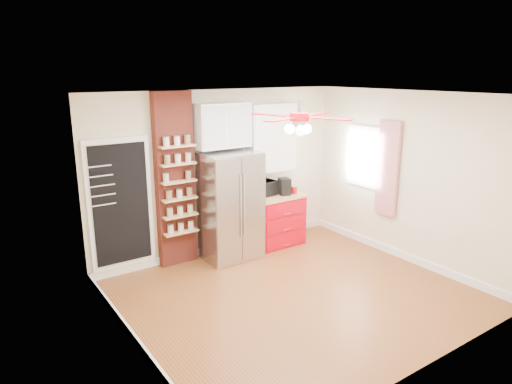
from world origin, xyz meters
TOP-DOWN VIEW (x-y plane):
  - floor at (0.00, 0.00)m, footprint 4.50×4.50m
  - ceiling at (0.00, 0.00)m, footprint 4.50×4.50m
  - wall_back at (0.00, 2.00)m, footprint 4.50×0.02m
  - wall_front at (0.00, -2.00)m, footprint 4.50×0.02m
  - wall_left at (-2.25, 0.00)m, footprint 0.02×4.00m
  - wall_right at (2.25, 0.00)m, footprint 0.02×4.00m
  - chalkboard at (-1.70, 1.96)m, footprint 0.95×0.05m
  - brick_pillar at (-0.85, 1.92)m, footprint 0.60×0.16m
  - fridge at (-0.05, 1.63)m, footprint 0.90×0.70m
  - upper_glass_cabinet at (-0.05, 1.82)m, footprint 0.90×0.35m
  - red_cabinet at (0.92, 1.68)m, footprint 0.94×0.64m
  - upper_shelf_unit at (0.92, 1.85)m, footprint 0.90×0.30m
  - window at (2.23, 0.90)m, footprint 0.04×0.75m
  - curtain at (2.18, 0.35)m, footprint 0.06×0.40m
  - ceiling_fan at (0.00, 0.00)m, footprint 1.40×1.40m
  - toaster_oven at (0.68, 1.78)m, footprint 0.50×0.37m
  - coffee_maker at (1.05, 1.61)m, footprint 0.23×0.26m
  - canister_left at (1.23, 1.57)m, footprint 0.14×0.14m
  - canister_right at (1.24, 1.72)m, footprint 0.11×0.11m
  - pantry_jar_oats at (-1.05, 1.80)m, footprint 0.11×0.11m
  - pantry_jar_beans at (-0.69, 1.77)m, footprint 0.09×0.09m

SIDE VIEW (x-z plane):
  - floor at x=0.00m, z-range 0.00..0.00m
  - red_cabinet at x=0.92m, z-range 0.00..0.90m
  - fridge at x=-0.05m, z-range 0.00..1.75m
  - canister_left at x=1.23m, z-range 0.90..1.02m
  - canister_right at x=1.24m, z-range 0.90..1.03m
  - toaster_oven at x=0.68m, z-range 0.90..1.16m
  - coffee_maker at x=1.05m, z-range 0.90..1.19m
  - chalkboard at x=-1.70m, z-range 0.12..2.08m
  - wall_back at x=0.00m, z-range 0.00..2.70m
  - wall_front at x=0.00m, z-range 0.00..2.70m
  - wall_left at x=-2.25m, z-range 0.00..2.70m
  - wall_right at x=2.25m, z-range 0.00..2.70m
  - brick_pillar at x=-0.85m, z-range 0.00..2.70m
  - pantry_jar_beans at x=-0.69m, z-range 1.37..1.50m
  - pantry_jar_oats at x=-1.05m, z-range 1.37..1.50m
  - curtain at x=2.18m, z-range 0.67..2.23m
  - window at x=2.23m, z-range 1.02..2.08m
  - upper_shelf_unit at x=0.92m, z-range 1.30..2.45m
  - upper_glass_cabinet at x=-0.05m, z-range 1.80..2.50m
  - ceiling_fan at x=0.00m, z-range 2.20..2.65m
  - ceiling at x=0.00m, z-range 2.70..2.70m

